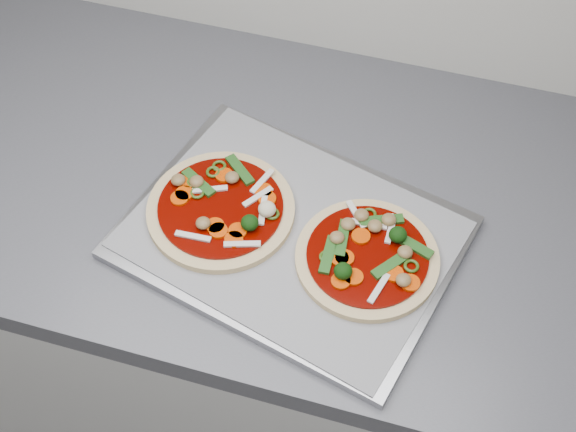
# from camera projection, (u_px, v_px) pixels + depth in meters

# --- Properties ---
(base_cabinet) EXTENTS (3.60, 0.60, 0.86)m
(base_cabinet) POSITION_uv_depth(u_px,v_px,m) (189.00, 318.00, 1.54)
(base_cabinet) COLOR silver
(base_cabinet) RESTS_ON ground
(countertop) EXTENTS (3.60, 0.60, 0.04)m
(countertop) POSITION_uv_depth(u_px,v_px,m) (159.00, 168.00, 1.18)
(countertop) COLOR #57575E
(countertop) RESTS_ON base_cabinet
(baking_tray) EXTENTS (0.49, 0.41, 0.01)m
(baking_tray) POSITION_uv_depth(u_px,v_px,m) (291.00, 237.00, 1.07)
(baking_tray) COLOR gray
(baking_tray) RESTS_ON countertop
(parchment) EXTENTS (0.47, 0.40, 0.00)m
(parchment) POSITION_uv_depth(u_px,v_px,m) (291.00, 234.00, 1.07)
(parchment) COLOR gray
(parchment) RESTS_ON baking_tray
(pizza_left) EXTENTS (0.22, 0.22, 0.03)m
(pizza_left) POSITION_uv_depth(u_px,v_px,m) (222.00, 208.00, 1.08)
(pizza_left) COLOR #E4C788
(pizza_left) RESTS_ON parchment
(pizza_right) EXTENTS (0.21, 0.21, 0.03)m
(pizza_right) POSITION_uv_depth(u_px,v_px,m) (368.00, 255.00, 1.04)
(pizza_right) COLOR #E4C788
(pizza_right) RESTS_ON parchment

